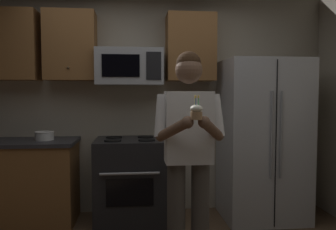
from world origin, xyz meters
name	(u,v)px	position (x,y,z in m)	size (l,w,h in m)	color
wall_back	(142,104)	(0.00, 1.75, 1.30)	(4.40, 0.10, 2.60)	#B7AD99
oven_range	(130,180)	(-0.15, 1.36, 0.46)	(0.76, 0.70, 0.93)	black
microwave	(130,67)	(-0.15, 1.48, 1.72)	(0.74, 0.41, 0.40)	#9EA0A5
refrigerator	(263,140)	(1.35, 1.32, 0.90)	(0.90, 0.75, 1.80)	#B7BABF
cabinet_row_upper	(78,46)	(-0.72, 1.53, 1.95)	(2.78, 0.36, 0.76)	brown
counter_left	(9,183)	(-1.45, 1.38, 0.46)	(1.44, 0.66, 0.92)	brown
bowl_large_white	(44,135)	(-1.07, 1.39, 0.97)	(0.20, 0.20, 0.09)	white
person	(189,146)	(0.34, 0.31, 1.00)	(0.60, 0.48, 1.76)	#4C4742
cupcake	(196,112)	(0.34, -0.02, 1.29)	(0.09, 0.09, 0.17)	#A87F56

